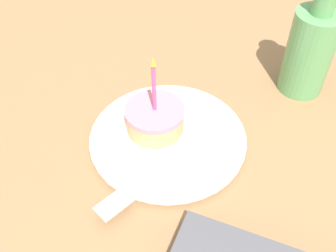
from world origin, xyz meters
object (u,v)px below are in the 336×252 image
object	(u,v)px
cake_slice	(155,118)
fork	(151,177)
plate	(168,138)
bottle	(310,49)

from	to	relation	value
cake_slice	fork	distance (m)	0.09
cake_slice	fork	xyz separation A→B (m)	(-0.08, -0.03, -0.02)
plate	cake_slice	xyz separation A→B (m)	(0.01, 0.02, 0.03)
cake_slice	bottle	bearing A→B (deg)	-42.80
fork	bottle	size ratio (longest dim) A/B	0.99
bottle	cake_slice	bearing A→B (deg)	137.20
cake_slice	fork	size ratio (longest dim) A/B	0.67
plate	fork	xyz separation A→B (m)	(-0.08, -0.01, 0.01)
cake_slice	fork	bearing A→B (deg)	-159.87
plate	fork	distance (m)	0.08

